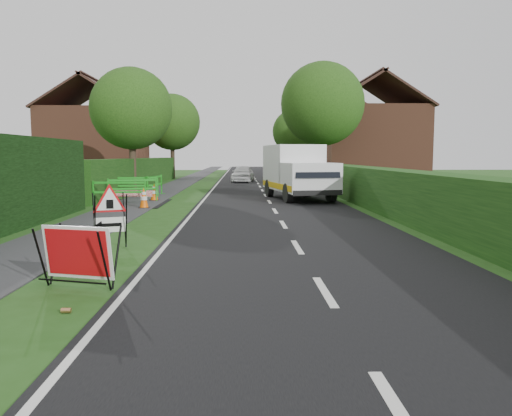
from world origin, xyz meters
name	(u,v)px	position (x,y,z in m)	size (l,w,h in m)	color
ground	(174,258)	(0.00, 0.00, 0.00)	(120.00, 120.00, 0.00)	#214814
road_surface	(254,178)	(2.50, 35.00, 0.00)	(6.00, 90.00, 0.02)	black
footpath	(193,178)	(-3.00, 35.00, 0.01)	(2.00, 90.00, 0.02)	#2D2D30
hedge_west_far	(141,187)	(-5.00, 22.00, 0.00)	(1.00, 24.00, 1.80)	#14380F
hedge_east	(342,194)	(6.50, 16.00, 0.00)	(1.20, 50.00, 1.50)	#14380F
house_west	(96,144)	(-10.00, 30.00, 2.90)	(7.50, 7.40, 7.88)	brown
house_east_a	(370,143)	(11.00, 28.00, 2.90)	(7.50, 7.40, 7.88)	brown
house_east_b	(345,147)	(12.00, 42.00, 2.90)	(7.50, 7.40, 7.88)	brown
tree_nw	(131,109)	(-4.60, 18.00, 4.48)	(4.40, 4.40, 6.70)	#2D2116
tree_ne	(322,104)	(6.40, 22.00, 5.17)	(5.20, 5.20, 7.79)	#2D2116
tree_fw	(172,122)	(-4.60, 34.00, 4.83)	(4.80, 4.80, 7.24)	#2D2116
tree_fe	(295,132)	(6.40, 38.00, 4.22)	(4.20, 4.20, 6.33)	#2D2116
red_rect_sign	(78,254)	(-1.10, -2.21, 0.53)	(1.23, 0.94, 0.93)	black
triangle_sign	(108,211)	(-1.48, 0.97, 0.80)	(1.01, 1.01, 1.16)	black
works_van	(297,171)	(3.84, 12.93, 1.30)	(2.98, 5.65, 2.45)	silver
traffic_cone_0	(331,192)	(5.22, 11.96, 0.39)	(0.38, 0.38, 0.79)	black
traffic_cone_1	(332,191)	(5.39, 12.86, 0.39)	(0.38, 0.38, 0.79)	black
traffic_cone_2	(310,187)	(4.74, 15.34, 0.39)	(0.38, 0.38, 0.79)	black
traffic_cone_3	(144,198)	(-2.34, 9.24, 0.39)	(0.38, 0.38, 0.79)	black
traffic_cone_4	(154,192)	(-2.50, 12.40, 0.39)	(0.38, 0.38, 0.79)	black
ped_barrier_0	(119,190)	(-3.44, 10.06, 0.63)	(2.07, 0.41, 1.00)	#1A911B
ped_barrier_1	(132,187)	(-3.37, 12.05, 0.63)	(2.09, 0.81, 1.00)	#1A911B
ped_barrier_2	(136,184)	(-3.66, 14.26, 0.63)	(2.09, 0.59, 1.00)	#1A911B
ped_barrier_3	(155,183)	(-2.95, 15.17, 0.63)	(0.70, 2.09, 1.00)	#1A911B
redwhite_plank	(134,205)	(-3.01, 10.57, 0.00)	(1.50, 0.04, 0.25)	red
litter_can	(66,313)	(-0.89, -3.34, 0.00)	(0.07, 0.07, 0.12)	#BF7F4C
hatchback_car	(243,174)	(1.44, 27.75, 0.64)	(1.50, 3.73, 1.27)	white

